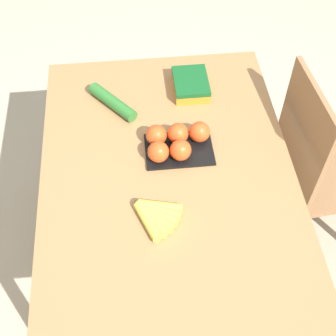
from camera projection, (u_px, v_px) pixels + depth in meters
name	position (u px, v px, depth m)	size (l,w,h in m)	color
ground_plane	(168.00, 267.00, 2.26)	(12.00, 12.00, 0.00)	#B7A88E
dining_table	(168.00, 190.00, 1.74)	(1.28, 0.91, 0.75)	#9E7044
chair	(318.00, 167.00, 2.00)	(0.45, 0.44, 0.96)	#8E6642
banana_bunch	(155.00, 214.00, 1.54)	(0.16, 0.17, 0.03)	brown
tomato_pack	(175.00, 142.00, 1.70)	(0.17, 0.25, 0.09)	black
carrot_bag	(191.00, 84.00, 1.90)	(0.18, 0.14, 0.06)	orange
cucumber_near	(113.00, 102.00, 1.85)	(0.21, 0.19, 0.05)	#2D702D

